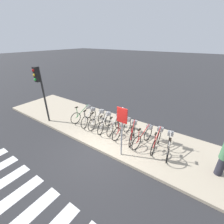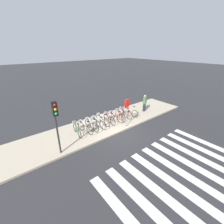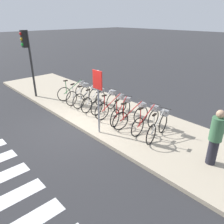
% 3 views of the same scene
% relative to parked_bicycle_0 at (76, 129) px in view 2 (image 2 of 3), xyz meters
% --- Properties ---
extents(ground_plane, '(120.00, 120.00, 0.00)m').
position_rel_parked_bicycle_0_xyz_m(ground_plane, '(2.50, -1.61, -0.56)').
color(ground_plane, '#2D2D30').
extents(sidewalk, '(15.98, 3.35, 0.12)m').
position_rel_parked_bicycle_0_xyz_m(sidewalk, '(2.50, 0.07, -0.50)').
color(sidewalk, '#B7A88E').
rests_on(sidewalk, ground_plane).
extents(road_crosswalk, '(7.65, 8.00, 0.01)m').
position_rel_parked_bicycle_0_xyz_m(road_crosswalk, '(2.50, -7.91, -0.55)').
color(road_crosswalk, silver).
rests_on(road_crosswalk, ground_plane).
extents(parked_bicycle_0, '(0.46, 1.60, 0.99)m').
position_rel_parked_bicycle_0_xyz_m(parked_bicycle_0, '(0.00, 0.00, 0.00)').
color(parked_bicycle_0, black).
rests_on(parked_bicycle_0, sidewalk).
extents(parked_bicycle_1, '(0.51, 1.58, 0.99)m').
position_rel_parked_bicycle_0_xyz_m(parked_bicycle_1, '(0.56, -0.09, 0.00)').
color(parked_bicycle_1, black).
rests_on(parked_bicycle_1, sidewalk).
extents(parked_bicycle_2, '(0.46, 1.61, 0.99)m').
position_rel_parked_bicycle_0_xyz_m(parked_bicycle_2, '(1.12, -0.03, 0.00)').
color(parked_bicycle_2, black).
rests_on(parked_bicycle_2, sidewalk).
extents(parked_bicycle_3, '(0.51, 1.58, 0.99)m').
position_rel_parked_bicycle_0_xyz_m(parked_bicycle_3, '(1.67, -0.07, 0.00)').
color(parked_bicycle_3, black).
rests_on(parked_bicycle_3, sidewalk).
extents(parked_bicycle_4, '(0.46, 1.60, 0.99)m').
position_rel_parked_bicycle_0_xyz_m(parked_bicycle_4, '(2.20, 0.09, 0.00)').
color(parked_bicycle_4, black).
rests_on(parked_bicycle_4, sidewalk).
extents(parked_bicycle_5, '(0.46, 1.61, 0.99)m').
position_rel_parked_bicycle_0_xyz_m(parked_bicycle_5, '(2.77, -0.03, 0.00)').
color(parked_bicycle_5, black).
rests_on(parked_bicycle_5, sidewalk).
extents(parked_bicycle_6, '(0.63, 1.54, 0.99)m').
position_rel_parked_bicycle_0_xyz_m(parked_bicycle_6, '(3.32, -0.09, 0.00)').
color(parked_bicycle_6, black).
rests_on(parked_bicycle_6, sidewalk).
extents(parked_bicycle_7, '(0.46, 1.59, 0.99)m').
position_rel_parked_bicycle_0_xyz_m(parked_bicycle_7, '(3.89, -0.09, 0.00)').
color(parked_bicycle_7, black).
rests_on(parked_bicycle_7, sidewalk).
extents(parked_bicycle_8, '(0.46, 1.61, 0.99)m').
position_rel_parked_bicycle_0_xyz_m(parked_bicycle_8, '(4.48, 0.00, 0.00)').
color(parked_bicycle_8, black).
rests_on(parked_bicycle_8, sidewalk).
extents(parked_bicycle_9, '(0.51, 1.58, 0.99)m').
position_rel_parked_bicycle_0_xyz_m(parked_bicycle_9, '(5.01, -0.07, 0.00)').
color(parked_bicycle_9, black).
rests_on(parked_bicycle_9, sidewalk).
extents(pedestrian, '(0.34, 0.34, 1.58)m').
position_rel_parked_bicycle_0_xyz_m(pedestrian, '(6.85, -0.18, 0.39)').
color(pedestrian, '#23232D').
rests_on(pedestrian, sidewalk).
extents(traffic_light, '(0.24, 0.40, 3.15)m').
position_rel_parked_bicycle_0_xyz_m(traffic_light, '(-1.64, -1.38, 1.84)').
color(traffic_light, '#2D2D2D').
rests_on(traffic_light, sidewalk).
extents(sign_post, '(0.44, 0.07, 2.17)m').
position_rel_parked_bicycle_0_xyz_m(sign_post, '(3.43, -1.32, 1.05)').
color(sign_post, '#99999E').
rests_on(sign_post, sidewalk).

